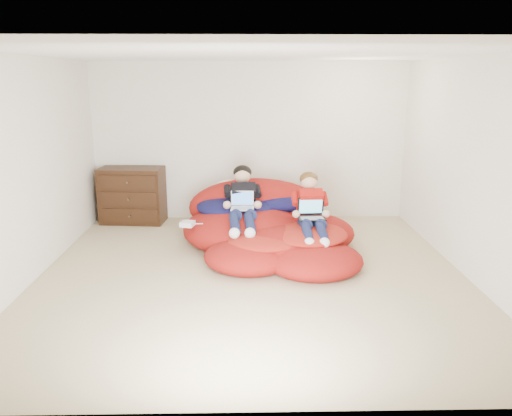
% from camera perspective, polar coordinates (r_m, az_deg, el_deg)
% --- Properties ---
extents(room_shell, '(5.10, 5.10, 2.77)m').
position_cam_1_polar(room_shell, '(5.87, -0.47, -5.62)').
color(room_shell, tan).
rests_on(room_shell, ground).
extents(dresser, '(1.02, 0.60, 0.88)m').
position_cam_1_polar(dresser, '(8.15, -13.93, 1.43)').
color(dresser, black).
rests_on(dresser, ground).
extents(beanbag_pile, '(2.35, 2.44, 0.93)m').
position_cam_1_polar(beanbag_pile, '(6.79, 1.22, -2.30)').
color(beanbag_pile, '#A11612').
rests_on(beanbag_pile, ground).
extents(cream_pillow, '(0.48, 0.31, 0.31)m').
position_cam_1_polar(cream_pillow, '(7.48, -3.14, 2.07)').
color(cream_pillow, silver).
rests_on(cream_pillow, beanbag_pile).
extents(older_boy, '(0.38, 1.25, 0.72)m').
position_cam_1_polar(older_boy, '(6.71, -1.56, 1.13)').
color(older_boy, black).
rests_on(older_boy, beanbag_pile).
extents(younger_boy, '(0.35, 1.09, 0.75)m').
position_cam_1_polar(younger_boy, '(6.48, 6.28, 0.18)').
color(younger_boy, '#B1150F').
rests_on(younger_boy, beanbag_pile).
extents(laptop_white, '(0.31, 0.27, 0.22)m').
position_cam_1_polar(laptop_white, '(6.60, -1.57, 0.47)').
color(laptop_white, silver).
rests_on(laptop_white, older_boy).
extents(laptop_black, '(0.36, 0.30, 0.25)m').
position_cam_1_polar(laptop_black, '(6.43, 6.34, -0.55)').
color(laptop_black, black).
rests_on(laptop_black, younger_boy).
extents(power_adapter, '(0.20, 0.20, 0.06)m').
position_cam_1_polar(power_adapter, '(6.52, -7.84, -1.80)').
color(power_adapter, silver).
rests_on(power_adapter, beanbag_pile).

